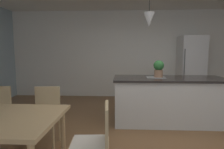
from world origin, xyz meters
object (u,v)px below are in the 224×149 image
potted_plant_on_island (159,68)px  refrigerator (191,68)px  chair_kitchen_end (94,143)px  chair_far_right (45,114)px  kitchen_island (169,99)px

potted_plant_on_island → refrigerator: bearing=55.0°
refrigerator → chair_kitchen_end: bearing=-121.5°
chair_far_right → refrigerator: refrigerator is taller
refrigerator → potted_plant_on_island: bearing=-125.0°
kitchen_island → chair_kitchen_end: bearing=-122.7°
chair_kitchen_end → refrigerator: 4.46m
chair_kitchen_end → chair_far_right: 1.21m
chair_far_right → kitchen_island: kitchen_island is taller
kitchen_island → potted_plant_on_island: potted_plant_on_island is taller
chair_kitchen_end → potted_plant_on_island: (1.01, 1.91, 0.61)m
chair_kitchen_end → kitchen_island: 2.27m
chair_far_right → refrigerator: size_ratio=0.46×
chair_kitchen_end → refrigerator: bearing=58.5°
chair_far_right → potted_plant_on_island: bearing=29.7°
chair_far_right → kitchen_island: 2.34m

